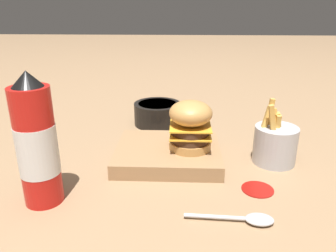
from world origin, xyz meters
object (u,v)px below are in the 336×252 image
at_px(serving_board, 168,153).
at_px(burger, 190,125).
at_px(ketchup_bottle, 37,145).
at_px(side_bowl, 158,113).
at_px(fries_basket, 275,144).
at_px(spoon, 251,219).

xyz_separation_m(serving_board, burger, (-0.05, 0.01, 0.07)).
bearing_deg(serving_board, ketchup_bottle, 38.86).
height_order(serving_board, side_bowl, side_bowl).
height_order(ketchup_bottle, fries_basket, ketchup_bottle).
bearing_deg(ketchup_bottle, spoon, 172.33).
height_order(ketchup_bottle, side_bowl, ketchup_bottle).
relative_size(serving_board, spoon, 1.58).
distance_m(ketchup_bottle, spoon, 0.38).
xyz_separation_m(fries_basket, spoon, (0.09, 0.22, -0.04)).
height_order(serving_board, fries_basket, fries_basket).
height_order(side_bowl, spoon, side_bowl).
height_order(fries_basket, spoon, fries_basket).
distance_m(burger, side_bowl, 0.26).
bearing_deg(fries_basket, side_bowl, -40.31).
relative_size(side_bowl, spoon, 0.93).
bearing_deg(side_bowl, fries_basket, 139.69).
bearing_deg(ketchup_bottle, serving_board, -141.14).
height_order(burger, fries_basket, fries_basket).
bearing_deg(spoon, side_bowl, 115.12).
bearing_deg(side_bowl, burger, 110.51).
xyz_separation_m(serving_board, side_bowl, (0.04, -0.23, 0.02)).
distance_m(serving_board, burger, 0.09).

